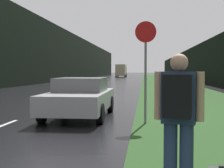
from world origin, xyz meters
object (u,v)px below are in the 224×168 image
at_px(delivery_truck, 121,70).
at_px(car_passing_near, 80,97).
at_px(hitchhiker_with_backpack, 178,114).
at_px(stop_sign, 146,63).

bearing_deg(delivery_truck, car_passing_near, -86.90).
height_order(hitchhiker_with_backpack, car_passing_near, hitchhiker_with_backpack).
relative_size(stop_sign, car_passing_near, 0.68).
bearing_deg(car_passing_near, stop_sign, 149.45).
bearing_deg(stop_sign, delivery_truck, 94.85).
bearing_deg(stop_sign, hitchhiker_with_backpack, -85.68).
distance_m(stop_sign, delivery_truck, 72.41).
height_order(stop_sign, car_passing_near, stop_sign).
relative_size(car_passing_near, delivery_truck, 0.51).
xyz_separation_m(stop_sign, delivery_truck, (-6.12, 72.15, -0.13)).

